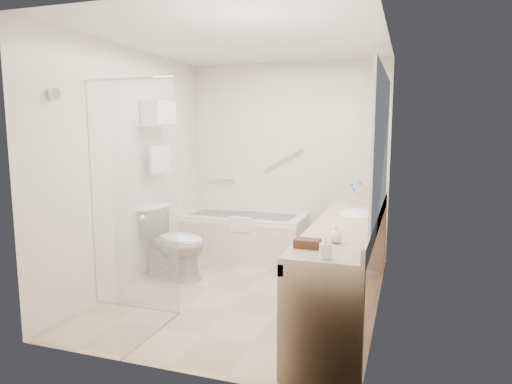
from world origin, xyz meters
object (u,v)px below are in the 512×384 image
(vanity_counter, at_px, (347,243))
(amenity_basket, at_px, (307,243))
(bathtub, at_px, (243,235))
(water_bottle_left, at_px, (351,195))
(toilet, at_px, (173,242))

(vanity_counter, distance_m, amenity_basket, 1.06)
(bathtub, relative_size, water_bottle_left, 7.19)
(amenity_basket, bearing_deg, vanity_counter, 81.73)
(toilet, xyz_separation_m, amenity_basket, (1.83, -1.38, 0.48))
(amenity_basket, bearing_deg, water_bottle_left, 87.99)
(toilet, distance_m, water_bottle_left, 2.05)
(bathtub, xyz_separation_m, water_bottle_left, (1.44, -0.49, 0.68))
(bathtub, height_order, water_bottle_left, water_bottle_left)
(vanity_counter, height_order, toilet, vanity_counter)
(vanity_counter, height_order, amenity_basket, vanity_counter)
(amenity_basket, relative_size, water_bottle_left, 0.79)
(bathtub, distance_m, vanity_counter, 2.09)
(vanity_counter, distance_m, water_bottle_left, 0.96)
(vanity_counter, xyz_separation_m, water_bottle_left, (-0.08, 0.90, 0.31))
(vanity_counter, bearing_deg, water_bottle_left, 95.17)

